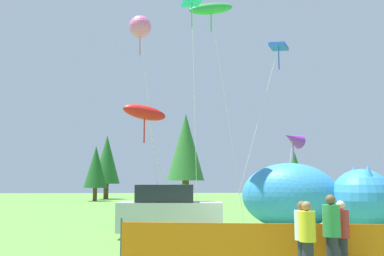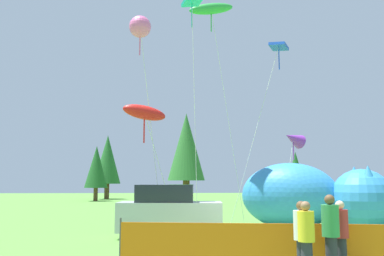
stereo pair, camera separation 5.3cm
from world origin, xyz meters
name	(u,v)px [view 1 (the left image)]	position (x,y,z in m)	size (l,w,h in m)	color
ground_plane	(245,246)	(0.00, 0.00, 0.00)	(120.00, 120.00, 0.00)	#548C38
parked_car	(169,212)	(-2.56, 2.21, 0.99)	(4.12, 2.03, 2.03)	#B7BCC1
folding_chair	(306,232)	(1.89, -0.77, 0.54)	(0.63, 0.63, 0.90)	black
inflatable_cat	(310,199)	(3.81, 4.45, 1.38)	(6.80, 4.88, 3.00)	#338CD8
safety_fence	(251,245)	(-0.49, -3.61, 0.55)	(6.76, 1.03, 1.21)	orange
spectator_in_red_shirt	(332,231)	(1.23, -4.65, 1.02)	(0.41, 0.41, 1.87)	#2D2D38
spectator_in_white_shirt	(342,233)	(1.62, -4.29, 0.93)	(0.37, 0.37, 1.71)	#2D2D38
spectator_in_green_shirt	(303,235)	(0.54, -4.67, 0.94)	(0.37, 0.37, 1.72)	#2D2D38
spectator_in_grey_shirt	(307,236)	(0.54, -4.97, 0.94)	(0.38, 0.38, 1.73)	#2D2D38
kite_green_fish	(211,10)	(-0.30, 7.74, 11.54)	(3.12, 1.16, 12.15)	silver
kite_purple_delta	(293,139)	(4.97, 10.76, 4.71)	(2.15, 2.60, 5.32)	silver
kite_blue_box	(278,50)	(3.34, 7.66, 9.27)	(3.49, 1.25, 9.68)	silver
kite_pink_octopus	(140,27)	(-3.89, 3.56, 8.92)	(1.58, 0.97, 9.43)	silver
kite_red_lizard	(145,113)	(-3.64, 3.38, 5.06)	(2.50, 2.77, 5.59)	silver
kite_teal_diamond	(192,7)	(-1.48, 5.48, 10.72)	(1.08, 1.22, 11.14)	silver
horizon_tree_east	(96,167)	(-10.37, 31.91, 3.62)	(2.47, 2.47, 5.89)	brown
horizon_tree_west	(107,160)	(-9.88, 36.68, 4.64)	(3.17, 3.17, 7.56)	brown
horizon_tree_mid	(186,147)	(-0.78, 29.35, 5.61)	(3.83, 3.83, 9.14)	brown
horizon_tree_northeast	(295,170)	(13.00, 37.16, 3.51)	(2.39, 2.39, 5.71)	brown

